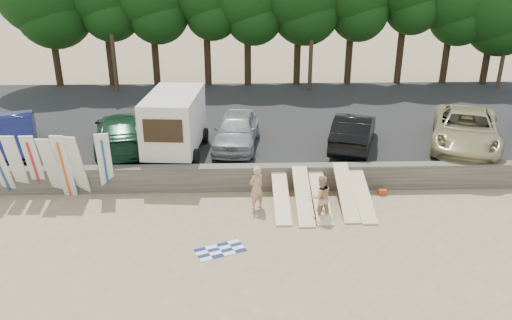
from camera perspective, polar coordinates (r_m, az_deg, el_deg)
The scene contains 27 objects.
ground at distance 17.00m, azimuth 6.28°, elevation -7.61°, with size 120.00×120.00×0.00m, color tan.
seawall at distance 19.43m, azimuth 5.18°, elevation -1.94°, with size 44.00×0.50×1.00m, color #6B6356.
parking_lot at distance 26.46m, azimuth 3.32°, elevation 4.40°, with size 44.00×14.50×0.70m, color #282828.
utility_poles at distance 31.04m, azimuth 6.49°, elevation 16.52°, with size 25.80×0.26×9.00m.
box_trailer at distance 21.00m, azimuth -9.32°, elevation 4.49°, with size 2.58×4.19×2.56m.
car_0 at distance 23.51m, azimuth -25.88°, elevation 2.69°, with size 1.60×4.58×1.51m, color #121641.
car_1 at distance 22.27m, azimuth -15.22°, elevation 3.19°, with size 2.12×5.22×1.52m, color #133421.
car_2 at distance 21.70m, azimuth -2.26°, elevation 3.46°, with size 1.77×4.41×1.50m, color #969599.
car_3 at distance 22.02m, azimuth 11.08°, elevation 3.31°, with size 1.57×4.51×1.49m, color black.
car_4 at distance 23.41m, azimuth 22.86°, elevation 3.25°, with size 2.68×5.82×1.62m, color tan.
surfboard_upright_0 at distance 20.53m, azimuth -27.14°, elevation -0.80°, with size 0.50×0.06×2.60m, color silver.
surfboard_upright_1 at distance 20.40m, azimuth -25.66°, elevation -0.59°, with size 0.50×0.06×2.60m, color silver.
surfboard_upright_2 at distance 20.16m, azimuth -23.98°, elevation -0.57°, with size 0.50×0.06×2.60m, color silver.
surfboard_upright_3 at distance 19.79m, azimuth -22.30°, elevation -0.78°, with size 0.50×0.06×2.60m, color silver.
surfboard_upright_4 at distance 19.62m, azimuth -21.12°, elevation -0.68°, with size 0.50×0.06×2.60m, color silver.
surfboard_upright_5 at distance 19.52m, azimuth -19.78°, elevation -0.67°, with size 0.50×0.06×2.60m, color silver.
surfboard_upright_6 at distance 19.33m, azimuth -16.86°, elevation -0.46°, with size 0.50×0.06×2.60m, color silver.
surfboard_low_0 at distance 18.00m, azimuth 2.89°, elevation -4.15°, with size 0.56×3.00×0.07m, color beige.
surfboard_low_1 at distance 17.88m, azimuth 5.39°, elevation -4.03°, with size 0.56×3.00×0.07m, color beige.
surfboard_low_2 at distance 18.14m, azimuth 7.32°, elevation -4.09°, with size 0.56×3.00×0.07m, color beige.
surfboard_low_3 at distance 18.32m, azimuth 10.24°, elevation -3.55°, with size 0.56×3.00×0.07m, color beige.
surfboard_low_4 at distance 18.45m, azimuth 12.00°, elevation -3.82°, with size 0.56×3.00×0.07m, color beige.
beachgoer_a at distance 17.69m, azimuth 0.04°, elevation -3.21°, with size 0.60×0.39×1.64m, color tan.
beachgoer_b at distance 17.23m, azimuth 7.39°, elevation -4.24°, with size 0.77×0.60×1.59m, color tan.
cooler at distance 19.29m, azimuth 11.21°, elevation -3.59°, with size 0.38×0.30×0.32m, color green.
gear_bag at distance 19.64m, azimuth 14.22°, elevation -3.54°, with size 0.30×0.25×0.22m, color #BF3E16.
beach_towel at distance 15.70m, azimuth -4.11°, elevation -10.24°, with size 1.50×1.50×0.00m, color white.
Camera 1 is at (-2.28, -14.60, 8.40)m, focal length 35.00 mm.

